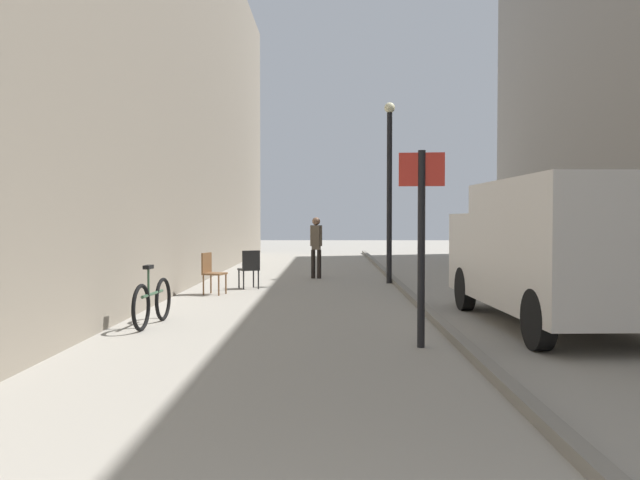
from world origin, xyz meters
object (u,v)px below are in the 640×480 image
lamp_post (389,180)px  cafe_chair_near_window (250,267)px  pedestrian_main_foreground (316,243)px  delivery_van (556,249)px  street_sign_post (421,231)px  bicycle_leaning (152,302)px  cafe_chair_by_doorway (211,270)px

lamp_post → cafe_chair_near_window: 4.39m
pedestrian_main_foreground → cafe_chair_near_window: pedestrian_main_foreground is taller
delivery_van → street_sign_post: (-2.35, -1.71, 0.31)m
street_sign_post → delivery_van: bearing=-138.9°
street_sign_post → pedestrian_main_foreground: bearing=-76.0°
pedestrian_main_foreground → bicycle_leaning: (-2.45, -8.45, -0.63)m
lamp_post → pedestrian_main_foreground: bearing=144.1°
bicycle_leaning → cafe_chair_by_doorway: bicycle_leaning is taller
street_sign_post → bicycle_leaning: bearing=-18.0°
bicycle_leaning → cafe_chair_by_doorway: bearing=91.8°
lamp_post → bicycle_leaning: size_ratio=2.69×
pedestrian_main_foreground → street_sign_post: size_ratio=0.67×
cafe_chair_near_window → cafe_chair_by_doorway: same height
delivery_van → lamp_post: 7.47m
bicycle_leaning → cafe_chair_near_window: (0.88, 5.56, 0.17)m
pedestrian_main_foreground → street_sign_post: 10.31m
lamp_post → cafe_chair_by_doorway: (-4.25, -2.65, -2.18)m
pedestrian_main_foreground → cafe_chair_near_window: size_ratio=1.86×
bicycle_leaning → cafe_chair_by_doorway: (0.16, 4.38, 0.17)m
lamp_post → cafe_chair_near_window: lamp_post is taller
delivery_van → cafe_chair_near_window: (-5.49, 5.58, -0.69)m
pedestrian_main_foreground → bicycle_leaning: 8.82m
bicycle_leaning → pedestrian_main_foreground: bearing=77.6°
pedestrian_main_foreground → bicycle_leaning: bearing=-95.4°
pedestrian_main_foreground → cafe_chair_by_doorway: size_ratio=1.86×
delivery_van → cafe_chair_by_doorway: (-6.22, 4.40, -0.69)m
delivery_van → cafe_chair_by_doorway: size_ratio=5.84×
lamp_post → cafe_chair_by_doorway: bearing=-148.0°
pedestrian_main_foreground → lamp_post: 2.96m
pedestrian_main_foreground → lamp_post: size_ratio=0.37×
cafe_chair_by_doorway → bicycle_leaning: bearing=14.0°
delivery_van → street_sign_post: bearing=-146.5°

